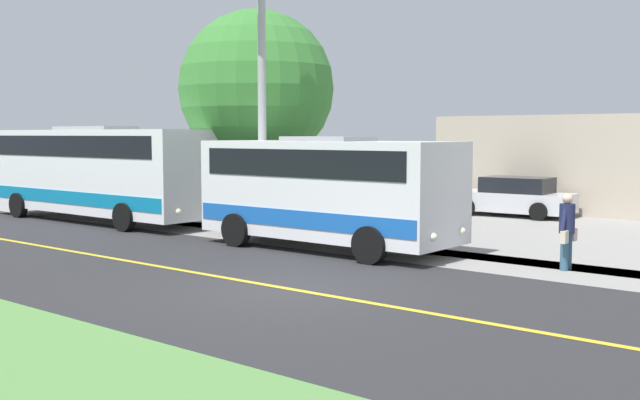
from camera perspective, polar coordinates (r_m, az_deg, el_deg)
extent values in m
plane|color=#548442|center=(14.81, -2.49, -6.77)|extent=(120.00, 120.00, 0.00)
cube|color=#28282B|center=(14.81, -2.49, -6.75)|extent=(8.00, 100.00, 0.01)
cube|color=gray|center=(18.95, 8.03, -4.20)|extent=(2.40, 100.00, 0.01)
cube|color=gray|center=(24.35, 23.01, -2.50)|extent=(14.00, 36.00, 0.01)
cube|color=gold|center=(14.81, -2.49, -6.73)|extent=(0.16, 100.00, 0.00)
cube|color=white|center=(19.66, 0.60, 0.86)|extent=(2.42, 7.11, 2.49)
cube|color=blue|center=(19.72, 0.60, -1.16)|extent=(2.46, 6.97, 0.44)
cube|color=black|center=(19.62, 0.60, 2.89)|extent=(2.46, 6.40, 0.70)
cube|color=gray|center=(19.61, 0.60, 4.68)|extent=(1.45, 2.13, 0.12)
cylinder|color=black|center=(19.51, 7.90, -2.60)|extent=(0.25, 0.90, 0.90)
cylinder|color=black|center=(17.51, 3.78, -3.44)|extent=(0.25, 0.90, 0.90)
cylinder|color=black|center=(22.10, -1.92, -1.67)|extent=(0.25, 0.90, 0.90)
cylinder|color=black|center=(20.35, -6.40, -2.27)|extent=(0.25, 0.90, 0.90)
sphere|color=#F2EACC|center=(18.34, 10.70, -2.35)|extent=(0.20, 0.20, 0.20)
sphere|color=#F2EACC|center=(17.19, 8.58, -2.80)|extent=(0.20, 0.20, 0.20)
cube|color=white|center=(27.24, -16.63, 2.16)|extent=(2.36, 10.14, 2.82)
cube|color=#0C72A5|center=(27.29, -16.59, 0.35)|extent=(2.40, 9.94, 0.44)
cube|color=black|center=(27.21, -16.68, 3.97)|extent=(2.40, 9.13, 0.70)
cube|color=gray|center=(27.21, -16.71, 5.25)|extent=(1.42, 3.04, 0.12)
cylinder|color=black|center=(25.55, -10.39, -0.84)|extent=(0.25, 0.90, 0.90)
cylinder|color=black|center=(24.10, -14.66, -1.27)|extent=(0.25, 0.90, 0.90)
cylinder|color=black|center=(30.59, -18.07, -0.05)|extent=(0.25, 0.90, 0.90)
cylinder|color=black|center=(29.39, -21.93, -0.36)|extent=(0.25, 0.90, 0.90)
sphere|color=#F2EACC|center=(23.73, -8.31, -0.65)|extent=(0.20, 0.20, 0.20)
sphere|color=#F2EACC|center=(22.87, -10.71, -0.89)|extent=(0.20, 0.20, 0.20)
cylinder|color=#335972|center=(17.71, 18.30, -3.71)|extent=(0.18, 0.18, 0.83)
cylinder|color=#335972|center=(17.52, 18.07, -3.79)|extent=(0.18, 0.18, 0.83)
cylinder|color=#1E2347|center=(17.52, 18.25, -1.34)|extent=(0.34, 0.34, 0.66)
sphere|color=beige|center=(17.48, 18.29, 0.09)|extent=(0.22, 0.22, 0.22)
cylinder|color=#1E2347|center=(17.69, 18.47, -1.19)|extent=(0.28, 0.10, 0.59)
cube|color=beige|center=(17.79, 18.67, -2.51)|extent=(0.20, 0.12, 0.28)
cylinder|color=#1E2347|center=(17.35, 18.04, -1.29)|extent=(0.28, 0.10, 0.59)
cube|color=beige|center=(17.31, 18.07, -2.70)|extent=(0.20, 0.12, 0.28)
cylinder|color=#9E9EA3|center=(21.88, -4.44, 8.73)|extent=(0.24, 0.24, 8.89)
cube|color=silver|center=(28.67, 14.34, -0.12)|extent=(2.01, 4.48, 0.70)
cube|color=black|center=(28.54, 14.74, 1.13)|extent=(1.64, 2.49, 0.57)
cylinder|color=black|center=(28.41, 11.10, -0.53)|extent=(0.25, 0.65, 0.64)
cylinder|color=black|center=(30.04, 12.57, -0.26)|extent=(0.25, 0.65, 0.64)
cylinder|color=black|center=(27.36, 16.27, -0.85)|extent=(0.25, 0.65, 0.64)
cylinder|color=black|center=(29.05, 17.50, -0.55)|extent=(0.25, 0.65, 0.64)
cylinder|color=#4C3826|center=(25.36, -4.78, 1.13)|extent=(0.36, 0.36, 2.61)
sphere|color=#387A33|center=(25.35, -4.83, 8.47)|extent=(5.18, 5.18, 5.18)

